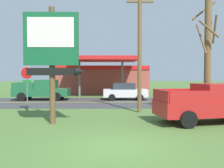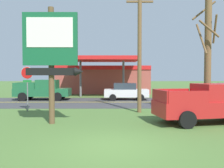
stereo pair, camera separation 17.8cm
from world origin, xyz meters
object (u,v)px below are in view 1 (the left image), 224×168
object	(u,v)px
gas_station	(102,79)
pickup_red_parked_on_lawn	(209,104)
motel_sign	(53,49)
stop_sign	(27,81)
pickup_green_on_road	(43,90)
bare_tree	(208,54)
car_white_mid_lane	(125,91)
utility_pole	(140,43)

from	to	relation	value
gas_station	pickup_red_parked_on_lawn	world-z (taller)	gas_station
motel_sign	stop_sign	world-z (taller)	motel_sign
stop_sign	pickup_green_on_road	size ratio (longest dim) A/B	0.57
pickup_red_parked_on_lawn	motel_sign	bearing A→B (deg)	-178.08
gas_station	pickup_red_parked_on_lawn	bearing A→B (deg)	-73.98
bare_tree	car_white_mid_lane	bearing A→B (deg)	117.26
bare_tree	car_white_mid_lane	world-z (taller)	bare_tree
gas_station	pickup_green_on_road	xyz separation A→B (m)	(-5.49, -9.36, -0.98)
gas_station	car_white_mid_lane	xyz separation A→B (m)	(2.43, -9.36, -1.11)
gas_station	pickup_red_parked_on_lawn	distance (m)	21.31
motel_sign	car_white_mid_lane	size ratio (longest dim) A/B	1.35
stop_sign	car_white_mid_lane	distance (m)	10.05
bare_tree	motel_sign	bearing A→B (deg)	-162.03
stop_sign	motel_sign	bearing A→B (deg)	-57.60
pickup_red_parked_on_lawn	pickup_green_on_road	xyz separation A→B (m)	(-11.36, 11.10, 0.00)
pickup_red_parked_on_lawn	pickup_green_on_road	distance (m)	15.89
motel_sign	pickup_red_parked_on_lawn	distance (m)	8.20
motel_sign	car_white_mid_lane	distance (m)	12.47
pickup_green_on_road	motel_sign	bearing A→B (deg)	-72.32
car_white_mid_lane	gas_station	bearing A→B (deg)	104.53
utility_pole	gas_station	world-z (taller)	utility_pole
motel_sign	bare_tree	distance (m)	9.14
stop_sign	gas_station	distance (m)	17.11
stop_sign	pickup_green_on_road	bearing A→B (deg)	97.52
utility_pole	motel_sign	bearing A→B (deg)	-141.90
utility_pole	pickup_green_on_road	size ratio (longest dim) A/B	1.60
bare_tree	pickup_red_parked_on_lawn	xyz separation A→B (m)	(-0.95, -2.56, -2.73)
motel_sign	gas_station	bearing A→B (deg)	84.85
stop_sign	pickup_red_parked_on_lawn	xyz separation A→B (m)	(10.42, -3.96, -1.06)
stop_sign	bare_tree	world-z (taller)	bare_tree
gas_station	pickup_green_on_road	distance (m)	10.89
motel_sign	pickup_green_on_road	world-z (taller)	motel_sign
pickup_red_parked_on_lawn	car_white_mid_lane	size ratio (longest dim) A/B	1.30
motel_sign	pickup_green_on_road	size ratio (longest dim) A/B	1.09
pickup_green_on_road	utility_pole	bearing A→B (deg)	-42.80
motel_sign	stop_sign	distance (m)	5.26
gas_station	car_white_mid_lane	distance (m)	9.73
utility_pole	pickup_red_parked_on_lawn	world-z (taller)	utility_pole
stop_sign	pickup_red_parked_on_lawn	size ratio (longest dim) A/B	0.54
pickup_red_parked_on_lawn	stop_sign	bearing A→B (deg)	159.19
car_white_mid_lane	stop_sign	bearing A→B (deg)	-134.31
utility_pole	pickup_red_parked_on_lawn	distance (m)	5.77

